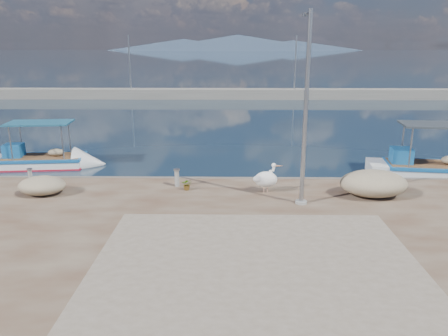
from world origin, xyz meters
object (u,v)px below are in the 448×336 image
boat_right (432,171)px  pelican (266,179)px  lamp_post (305,117)px  bollard_near (177,177)px  boat_left (43,163)px

boat_right → pelican: size_ratio=5.19×
lamp_post → bollard_near: 6.09m
boat_left → lamp_post: 14.96m
bollard_near → boat_left: bearing=148.5°
boat_left → boat_right: 20.24m
boat_right → bollard_near: size_ratio=8.60×
boat_right → lamp_post: 9.81m
boat_left → boat_right: bearing=-9.9°
boat_left → boat_right: (20.19, -1.40, 0.02)m
lamp_post → bollard_near: (-4.98, 2.00, -2.88)m
lamp_post → bollard_near: lamp_post is taller
pelican → lamp_post: bearing=-64.7°
boat_right → lamp_post: lamp_post is taller
boat_right → pelican: bearing=-146.7°
boat_right → lamp_post: (-7.36, -5.41, 3.56)m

